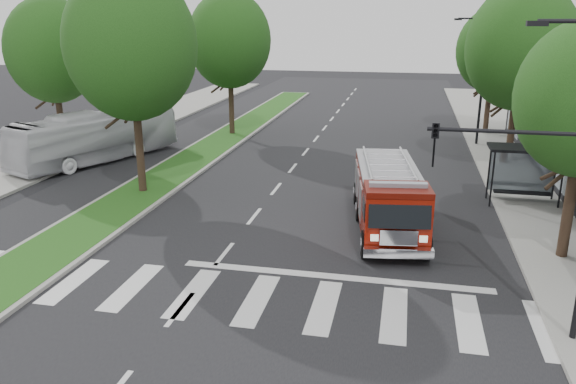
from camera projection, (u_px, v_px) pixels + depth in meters
The scene contains 14 objects.
ground at pixel (224, 254), 19.76m from camera, with size 140.00×140.00×0.00m, color black.
sidewalk_right at pixel (542, 192), 26.59m from camera, with size 5.00×80.00×0.15m, color gray.
sidewalk_left at pixel (37, 162), 31.96m from camera, with size 5.00×80.00×0.15m, color gray.
median at pixel (223, 140), 37.74m from camera, with size 3.00×50.00×0.15m.
bus_shelter at pixel (526, 159), 24.53m from camera, with size 3.20×1.60×2.61m.
tree_right_mid at pixel (521, 48), 28.61m from camera, with size 5.60×5.60×9.72m.
tree_right_far at pixel (494, 50), 38.13m from camera, with size 5.00×5.00×8.73m.
tree_median_near at pixel (131, 45), 24.53m from camera, with size 5.80×5.80×10.16m.
tree_median_far at pixel (229, 40), 37.69m from camera, with size 5.60×5.60×9.72m.
tree_left_mid at pixel (52, 50), 31.91m from camera, with size 5.20×5.20×9.16m.
streetlight_right_near at pixel (561, 165), 13.19m from camera, with size 4.08×0.22×8.00m.
streetlight_right_far at pixel (481, 76), 35.03m from camera, with size 2.11×0.20×8.00m.
fire_engine at pixel (388, 197), 21.87m from camera, with size 3.32×7.90×2.66m.
city_bus at pixel (97, 137), 32.08m from camera, with size 2.42×10.34×2.88m, color silver.
Camera 1 is at (6.00, -17.34, 7.99)m, focal length 35.00 mm.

